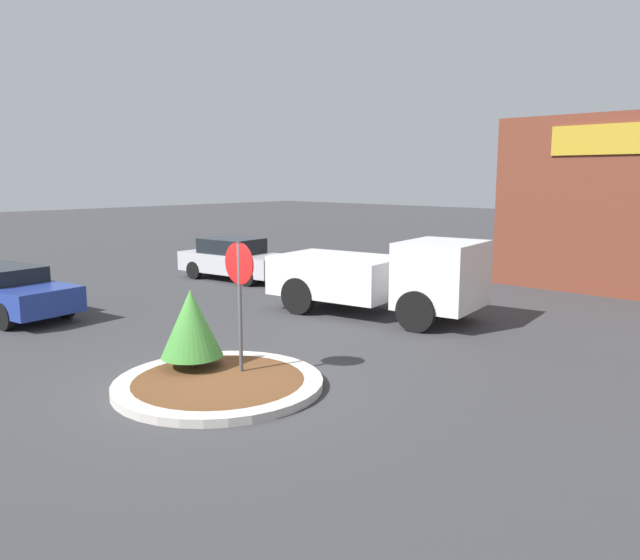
# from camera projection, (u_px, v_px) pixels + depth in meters

# --- Properties ---
(ground_plane) EXTENTS (120.00, 120.00, 0.00)m
(ground_plane) POSITION_uv_depth(u_px,v_px,m) (219.00, 387.00, 10.99)
(ground_plane) COLOR #38383A
(traffic_island) EXTENTS (3.68, 3.68, 0.15)m
(traffic_island) POSITION_uv_depth(u_px,v_px,m) (219.00, 383.00, 10.98)
(traffic_island) COLOR #BCB7AD
(traffic_island) RESTS_ON ground_plane
(stop_sign) EXTENTS (0.76, 0.07, 2.54)m
(stop_sign) POSITION_uv_depth(u_px,v_px,m) (240.00, 284.00, 11.17)
(stop_sign) COLOR #4C4C51
(stop_sign) RESTS_ON ground_plane
(island_shrub) EXTENTS (1.15, 1.15, 1.47)m
(island_shrub) POSITION_uv_depth(u_px,v_px,m) (191.00, 323.00, 11.55)
(island_shrub) COLOR brown
(island_shrub) RESTS_ON traffic_island
(utility_truck) EXTENTS (5.88, 3.04, 2.09)m
(utility_truck) POSITION_uv_depth(u_px,v_px,m) (381.00, 276.00, 16.45)
(utility_truck) COLOR silver
(utility_truck) RESTS_ON ground_plane
(parked_sedan_blue) EXTENTS (4.63, 2.37, 1.34)m
(parked_sedan_blue) POSITION_uv_depth(u_px,v_px,m) (5.00, 291.00, 16.41)
(parked_sedan_blue) COLOR navy
(parked_sedan_blue) RESTS_ON ground_plane
(parked_sedan_silver) EXTENTS (4.39, 2.28, 1.48)m
(parked_sedan_silver) POSITION_uv_depth(u_px,v_px,m) (235.00, 259.00, 22.42)
(parked_sedan_silver) COLOR #B7B7BC
(parked_sedan_silver) RESTS_ON ground_plane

